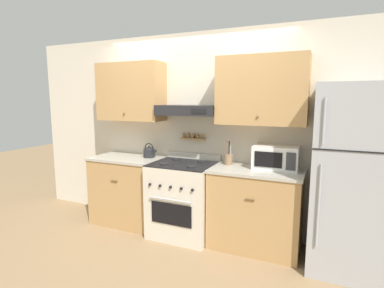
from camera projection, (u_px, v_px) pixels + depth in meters
name	position (u px, v px, depth m)	size (l,w,h in m)	color
ground_plane	(174.00, 243.00, 3.59)	(16.00, 16.00, 0.00)	#937551
wall_back	(194.00, 120.00, 3.89)	(5.20, 0.46, 2.55)	beige
counter_left	(129.00, 190.00, 4.15)	(0.96, 0.61, 0.93)	tan
counter_right	(255.00, 208.00, 3.44)	(1.03, 0.61, 0.93)	tan
stove_range	(183.00, 199.00, 3.76)	(0.76, 0.69, 1.00)	beige
refrigerator	(351.00, 179.00, 2.93)	(0.71, 0.73, 1.86)	#ADAFB5
tea_kettle	(149.00, 152.00, 4.06)	(0.20, 0.15, 0.20)	#232326
microwave	(276.00, 157.00, 3.39)	(0.49, 0.36, 0.26)	white
utensil_crock	(228.00, 158.00, 3.61)	(0.10, 0.10, 0.29)	#8E7051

